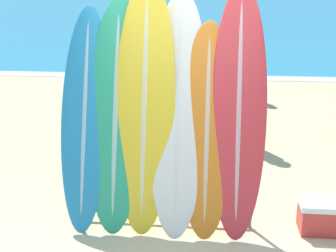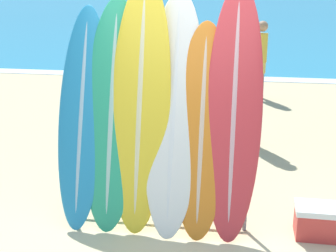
{
  "view_description": "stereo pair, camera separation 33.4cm",
  "coord_description": "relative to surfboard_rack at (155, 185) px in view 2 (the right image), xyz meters",
  "views": [
    {
      "loc": [
        0.2,
        -3.87,
        2.39
      ],
      "look_at": [
        -0.29,
        1.2,
        0.8
      ],
      "focal_mm": 50.0,
      "sensor_mm": 36.0,
      "label": 1
    },
    {
      "loc": [
        0.53,
        -3.83,
        2.39
      ],
      "look_at": [
        -0.29,
        1.2,
        0.8
      ],
      "focal_mm": 50.0,
      "sensor_mm": 36.0,
      "label": 2
    }
  ],
  "objects": [
    {
      "name": "ground_plane",
      "position": [
        0.29,
        -0.4,
        -0.43
      ],
      "size": [
        160.0,
        160.0,
        0.0
      ],
      "primitive_type": "plane",
      "color": "#CCB789"
    },
    {
      "name": "ocean_water",
      "position": [
        0.29,
        36.89,
        -0.43
      ],
      "size": [
        120.0,
        60.0,
        0.01
      ],
      "color": "teal",
      "rests_on": "ground_plane"
    },
    {
      "name": "surfboard_rack",
      "position": [
        0.0,
        0.0,
        0.0
      ],
      "size": [
        1.85,
        0.04,
        0.78
      ],
      "color": "slate",
      "rests_on": "ground_plane"
    },
    {
      "name": "surfboard_slot_0",
      "position": [
        -0.75,
        0.07,
        0.66
      ],
      "size": [
        0.49,
        0.82,
        2.17
      ],
      "color": "teal",
      "rests_on": "ground_plane"
    },
    {
      "name": "surfboard_slot_1",
      "position": [
        -0.45,
        0.08,
        0.7
      ],
      "size": [
        0.58,
        0.8,
        2.26
      ],
      "color": "#289E70",
      "rests_on": "ground_plane"
    },
    {
      "name": "surfboard_slot_2",
      "position": [
        -0.16,
        0.1,
        0.8
      ],
      "size": [
        0.6,
        0.81,
        2.45
      ],
      "color": "yellow",
      "rests_on": "ground_plane"
    },
    {
      "name": "surfboard_slot_3",
      "position": [
        0.17,
        0.11,
        0.73
      ],
      "size": [
        0.58,
        0.94,
        2.31
      ],
      "color": "silver",
      "rests_on": "ground_plane"
    },
    {
      "name": "surfboard_slot_4",
      "position": [
        0.45,
        0.06,
        0.59
      ],
      "size": [
        0.53,
        0.77,
        2.03
      ],
      "color": "orange",
      "rests_on": "ground_plane"
    },
    {
      "name": "surfboard_slot_5",
      "position": [
        0.75,
        0.1,
        0.77
      ],
      "size": [
        0.54,
        0.85,
        2.39
      ],
      "color": "red",
      "rests_on": "ground_plane"
    },
    {
      "name": "person_near_water",
      "position": [
        0.93,
        2.59,
        0.51
      ],
      "size": [
        0.23,
        0.29,
        1.71
      ],
      "rotation": [
        0.0,
        0.0,
        1.45
      ],
      "color": "#846047",
      "rests_on": "ground_plane"
    },
    {
      "name": "person_mid_beach",
      "position": [
        1.16,
        5.55,
        0.45
      ],
      "size": [
        0.24,
        0.28,
        1.61
      ],
      "rotation": [
        0.0,
        0.0,
        4.2
      ],
      "color": "#A87A5B",
      "rests_on": "ground_plane"
    },
    {
      "name": "cooler_box",
      "position": [
        1.69,
        0.0,
        -0.27
      ],
      "size": [
        0.62,
        0.32,
        0.32
      ],
      "color": "red",
      "rests_on": "ground_plane"
    }
  ]
}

